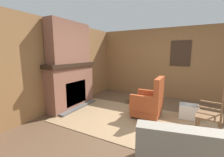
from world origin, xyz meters
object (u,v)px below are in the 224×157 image
at_px(laundry_basket, 189,111).
at_px(oil_lamp_vase, 59,61).
at_px(firewood_stack, 132,100).
at_px(storage_case, 79,60).
at_px(armchair, 149,103).
at_px(rocking_chair, 212,117).

distance_m(laundry_basket, oil_lamp_vase, 3.55).
bearing_deg(laundry_basket, firewood_stack, 163.28).
bearing_deg(storage_case, laundry_basket, 6.23).
bearing_deg(storage_case, armchair, -1.16).
height_order(armchair, storage_case, storage_case).
relative_size(armchair, laundry_basket, 2.28).
height_order(rocking_chair, oil_lamp_vase, oil_lamp_vase).
bearing_deg(storage_case, firewood_stack, 30.00).
xyz_separation_m(laundry_basket, oil_lamp_vase, (-3.15, -1.11, 1.22)).
distance_m(armchair, firewood_stack, 1.22).
height_order(armchair, firewood_stack, armchair).
xyz_separation_m(rocking_chair, storage_case, (-3.53, 0.43, 0.98)).
xyz_separation_m(firewood_stack, laundry_basket, (1.68, -0.50, 0.09)).
xyz_separation_m(armchair, rocking_chair, (1.28, -0.38, 0.05)).
xyz_separation_m(oil_lamp_vase, storage_case, (0.00, 0.77, -0.00)).
distance_m(firewood_stack, storage_case, 2.14).
relative_size(firewood_stack, storage_case, 1.77).
distance_m(laundry_basket, storage_case, 3.39).
bearing_deg(firewood_stack, oil_lamp_vase, -132.21).
bearing_deg(laundry_basket, armchair, -156.44).
bearing_deg(firewood_stack, storage_case, -150.00).
height_order(armchair, oil_lamp_vase, oil_lamp_vase).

